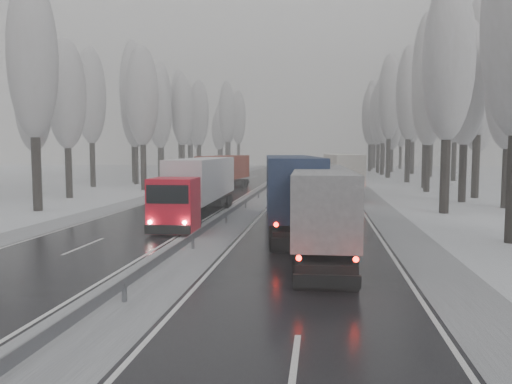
% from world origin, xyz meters
% --- Properties ---
extents(ground, '(260.00, 260.00, 0.00)m').
position_xyz_m(ground, '(0.00, 0.00, 0.00)').
color(ground, silver).
rests_on(ground, ground).
extents(carriageway_right, '(7.50, 200.00, 0.03)m').
position_xyz_m(carriageway_right, '(5.25, 30.00, 0.01)').
color(carriageway_right, black).
rests_on(carriageway_right, ground).
extents(carriageway_left, '(7.50, 200.00, 0.03)m').
position_xyz_m(carriageway_left, '(-5.25, 30.00, 0.01)').
color(carriageway_left, black).
rests_on(carriageway_left, ground).
extents(median_slush, '(3.00, 200.00, 0.04)m').
position_xyz_m(median_slush, '(0.00, 30.00, 0.02)').
color(median_slush, '#AAADB2').
rests_on(median_slush, ground).
extents(shoulder_right, '(2.40, 200.00, 0.04)m').
position_xyz_m(shoulder_right, '(10.20, 30.00, 0.02)').
color(shoulder_right, '#AAADB2').
rests_on(shoulder_right, ground).
extents(shoulder_left, '(2.40, 200.00, 0.04)m').
position_xyz_m(shoulder_left, '(-10.20, 30.00, 0.02)').
color(shoulder_left, '#AAADB2').
rests_on(shoulder_left, ground).
extents(median_guardrail, '(0.12, 200.00, 0.76)m').
position_xyz_m(median_guardrail, '(0.00, 29.99, 0.60)').
color(median_guardrail, slate).
rests_on(median_guardrail, ground).
extents(tree_18, '(3.60, 3.60, 16.58)m').
position_xyz_m(tree_18, '(14.51, 27.03, 10.70)').
color(tree_18, black).
rests_on(tree_18, ground).
extents(tree_19, '(3.60, 3.60, 14.57)m').
position_xyz_m(tree_19, '(20.02, 31.03, 9.42)').
color(tree_19, black).
rests_on(tree_19, ground).
extents(tree_20, '(3.60, 3.60, 15.71)m').
position_xyz_m(tree_20, '(17.90, 35.17, 10.14)').
color(tree_20, black).
rests_on(tree_20, ground).
extents(tree_21, '(3.60, 3.60, 18.62)m').
position_xyz_m(tree_21, '(20.12, 39.17, 12.00)').
color(tree_21, black).
rests_on(tree_21, ground).
extents(tree_22, '(3.60, 3.60, 15.86)m').
position_xyz_m(tree_22, '(17.02, 45.60, 10.24)').
color(tree_22, black).
rests_on(tree_22, ground).
extents(tree_23, '(3.60, 3.60, 13.55)m').
position_xyz_m(tree_23, '(23.31, 49.60, 8.77)').
color(tree_23, black).
rests_on(tree_23, ground).
extents(tree_24, '(3.60, 3.60, 20.49)m').
position_xyz_m(tree_24, '(17.90, 51.02, 13.19)').
color(tree_24, black).
rests_on(tree_24, ground).
extents(tree_25, '(3.60, 3.60, 19.44)m').
position_xyz_m(tree_25, '(24.81, 55.02, 12.52)').
color(tree_25, black).
rests_on(tree_25, ground).
extents(tree_26, '(3.60, 3.60, 18.78)m').
position_xyz_m(tree_26, '(17.56, 61.27, 12.10)').
color(tree_26, black).
rests_on(tree_26, ground).
extents(tree_27, '(3.60, 3.60, 17.62)m').
position_xyz_m(tree_27, '(24.72, 65.27, 11.36)').
color(tree_27, black).
rests_on(tree_27, ground).
extents(tree_28, '(3.60, 3.60, 19.62)m').
position_xyz_m(tree_28, '(16.34, 71.95, 12.64)').
color(tree_28, black).
rests_on(tree_28, ground).
extents(tree_29, '(3.60, 3.60, 18.11)m').
position_xyz_m(tree_29, '(23.71, 75.95, 11.67)').
color(tree_29, black).
rests_on(tree_29, ground).
extents(tree_30, '(3.60, 3.60, 17.86)m').
position_xyz_m(tree_30, '(16.56, 81.70, 11.52)').
color(tree_30, black).
rests_on(tree_30, ground).
extents(tree_31, '(3.60, 3.60, 18.58)m').
position_xyz_m(tree_31, '(22.48, 85.70, 11.97)').
color(tree_31, black).
rests_on(tree_31, ground).
extents(tree_32, '(3.60, 3.60, 17.33)m').
position_xyz_m(tree_32, '(16.63, 89.21, 11.18)').
color(tree_32, black).
rests_on(tree_32, ground).
extents(tree_33, '(3.60, 3.60, 14.33)m').
position_xyz_m(tree_33, '(19.77, 93.21, 9.26)').
color(tree_33, black).
rests_on(tree_33, ground).
extents(tree_34, '(3.60, 3.60, 17.63)m').
position_xyz_m(tree_34, '(15.73, 96.32, 11.37)').
color(tree_34, black).
rests_on(tree_34, ground).
extents(tree_35, '(3.60, 3.60, 18.25)m').
position_xyz_m(tree_35, '(24.94, 100.32, 11.77)').
color(tree_35, black).
rests_on(tree_35, ground).
extents(tree_36, '(3.60, 3.60, 20.23)m').
position_xyz_m(tree_36, '(17.04, 106.16, 13.02)').
color(tree_36, black).
rests_on(tree_36, ground).
extents(tree_37, '(3.60, 3.60, 16.37)m').
position_xyz_m(tree_37, '(24.02, 110.16, 10.56)').
color(tree_37, black).
rests_on(tree_37, ground).
extents(tree_38, '(3.60, 3.60, 17.97)m').
position_xyz_m(tree_38, '(18.73, 116.73, 11.59)').
color(tree_38, black).
rests_on(tree_38, ground).
extents(tree_39, '(3.60, 3.60, 16.19)m').
position_xyz_m(tree_39, '(21.55, 120.73, 10.45)').
color(tree_39, black).
rests_on(tree_39, ground).
extents(tree_58, '(3.60, 3.60, 17.21)m').
position_xyz_m(tree_58, '(-15.13, 24.57, 11.10)').
color(tree_58, black).
rests_on(tree_58, ground).
extents(tree_60, '(3.60, 3.60, 14.84)m').
position_xyz_m(tree_60, '(-17.75, 34.20, 9.59)').
color(tree_60, black).
rests_on(tree_60, ground).
extents(tree_61, '(3.60, 3.60, 13.95)m').
position_xyz_m(tree_61, '(-23.52, 38.20, 9.02)').
color(tree_61, black).
rests_on(tree_61, ground).
extents(tree_62, '(3.60, 3.60, 16.04)m').
position_xyz_m(tree_62, '(-13.94, 43.73, 10.36)').
color(tree_62, black).
rests_on(tree_62, ground).
extents(tree_63, '(3.60, 3.60, 16.88)m').
position_xyz_m(tree_63, '(-21.85, 47.73, 10.89)').
color(tree_63, black).
rests_on(tree_63, ground).
extents(tree_64, '(3.60, 3.60, 15.42)m').
position_xyz_m(tree_64, '(-18.26, 52.71, 9.96)').
color(tree_64, black).
rests_on(tree_64, ground).
extents(tree_65, '(3.60, 3.60, 19.48)m').
position_xyz_m(tree_65, '(-20.05, 56.71, 12.55)').
color(tree_65, black).
rests_on(tree_65, ground).
extents(tree_66, '(3.60, 3.60, 15.23)m').
position_xyz_m(tree_66, '(-18.16, 62.35, 9.84)').
color(tree_66, black).
rests_on(tree_66, ground).
extents(tree_67, '(3.60, 3.60, 17.09)m').
position_xyz_m(tree_67, '(-19.54, 66.35, 11.03)').
color(tree_67, black).
rests_on(tree_67, ground).
extents(tree_68, '(3.60, 3.60, 16.65)m').
position_xyz_m(tree_68, '(-16.58, 69.11, 10.75)').
color(tree_68, black).
rests_on(tree_68, ground).
extents(tree_69, '(3.60, 3.60, 19.35)m').
position_xyz_m(tree_69, '(-21.42, 73.11, 12.46)').
color(tree_69, black).
rests_on(tree_69, ground).
extents(tree_70, '(3.60, 3.60, 17.09)m').
position_xyz_m(tree_70, '(-16.33, 79.19, 11.03)').
color(tree_70, black).
rests_on(tree_70, ground).
extents(tree_71, '(3.60, 3.60, 19.61)m').
position_xyz_m(tree_71, '(-21.09, 83.19, 12.63)').
color(tree_71, black).
rests_on(tree_71, ground).
extents(tree_72, '(3.60, 3.60, 15.11)m').
position_xyz_m(tree_72, '(-18.93, 88.54, 9.76)').
color(tree_72, black).
rests_on(tree_72, ground).
extents(tree_73, '(3.60, 3.60, 17.22)m').
position_xyz_m(tree_73, '(-21.82, 92.54, 11.11)').
color(tree_73, black).
rests_on(tree_73, ground).
extents(tree_74, '(3.60, 3.60, 19.68)m').
position_xyz_m(tree_74, '(-15.07, 99.33, 12.67)').
color(tree_74, black).
rests_on(tree_74, ground).
extents(tree_75, '(3.60, 3.60, 18.60)m').
position_xyz_m(tree_75, '(-24.20, 103.33, 11.99)').
color(tree_75, black).
rests_on(tree_75, ground).
extents(tree_76, '(3.60, 3.60, 18.55)m').
position_xyz_m(tree_76, '(-14.05, 108.72, 11.95)').
color(tree_76, black).
rests_on(tree_76, ground).
extents(tree_77, '(3.60, 3.60, 14.32)m').
position_xyz_m(tree_77, '(-19.66, 112.72, 9.26)').
color(tree_77, black).
rests_on(tree_77, ground).
extents(tree_78, '(3.60, 3.60, 19.55)m').
position_xyz_m(tree_78, '(-17.56, 115.31, 12.59)').
color(tree_78, black).
rests_on(tree_78, ground).
extents(tree_79, '(3.60, 3.60, 17.07)m').
position_xyz_m(tree_79, '(-20.33, 119.31, 11.01)').
color(tree_79, black).
rests_on(tree_79, ground).
extents(truck_grey_tarp, '(2.69, 14.62, 3.73)m').
position_xyz_m(truck_grey_tarp, '(5.76, 13.02, 2.18)').
color(truck_grey_tarp, '#454549').
rests_on(truck_grey_tarp, ground).
extents(truck_blue_box, '(4.39, 16.41, 4.17)m').
position_xyz_m(truck_blue_box, '(3.97, 18.80, 2.44)').
color(truck_blue_box, navy).
rests_on(truck_blue_box, ground).
extents(truck_cream_box, '(3.81, 15.98, 4.06)m').
position_xyz_m(truck_cream_box, '(7.71, 41.44, 2.37)').
color(truck_cream_box, '#BAB6A5').
rests_on(truck_cream_box, ground).
extents(box_truck_distant, '(2.36, 6.84, 2.52)m').
position_xyz_m(box_truck_distant, '(6.98, 86.43, 1.29)').
color(box_truck_distant, '#AFB1B6').
rests_on(box_truck_distant, ground).
extents(truck_red_white, '(2.88, 15.43, 3.94)m').
position_xyz_m(truck_red_white, '(-2.30, 22.77, 2.30)').
color(truck_red_white, red).
rests_on(truck_red_white, ground).
extents(truck_red_red, '(4.16, 15.14, 3.85)m').
position_xyz_m(truck_red_red, '(-5.05, 43.55, 2.25)').
color(truck_red_red, red).
rests_on(truck_red_red, ground).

